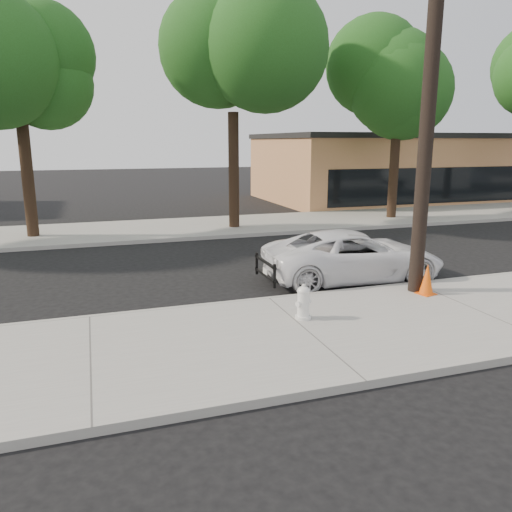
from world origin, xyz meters
The scene contains 12 objects.
ground centered at (0.00, 0.00, 0.00)m, with size 120.00×120.00×0.00m, color black.
near_sidewalk centered at (0.00, -4.30, 0.07)m, with size 90.00×4.40×0.15m, color gray.
far_sidewalk centered at (0.00, 8.50, 0.07)m, with size 90.00×5.00×0.15m, color gray.
curb_near centered at (0.00, -2.10, 0.07)m, with size 90.00×0.12×0.16m, color #9E9B93.
building_main centered at (16.00, 16.00, 2.00)m, with size 18.00×10.00×4.00m, color #BE804F.
utility_pole centered at (3.60, -2.70, 4.70)m, with size 1.40×0.34×9.00m.
tree_b centered at (-5.81, 8.06, 6.15)m, with size 4.34×4.20×8.45m.
tree_c centered at (2.22, 7.64, 6.91)m, with size 4.96×4.80×9.55m.
tree_d centered at (10.20, 7.95, 6.37)m, with size 4.50×4.35×8.75m.
police_cruiser centered at (2.91, -0.87, 0.68)m, with size 2.26×4.90×1.36m, color white.
fire_hydrant centered at (0.19, -3.65, 0.48)m, with size 0.37×0.33×0.69m.
traffic_cone centered at (3.68, -3.03, 0.51)m, with size 0.46×0.46×0.74m.
Camera 1 is at (-3.81, -12.60, 3.72)m, focal length 35.00 mm.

